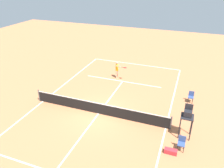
% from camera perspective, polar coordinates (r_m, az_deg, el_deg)
% --- Properties ---
extents(ground_plane, '(60.00, 60.00, 0.00)m').
position_cam_1_polar(ground_plane, '(17.31, -3.51, -7.65)').
color(ground_plane, '#D37A4C').
extents(court_lines, '(10.45, 22.20, 0.01)m').
position_cam_1_polar(court_lines, '(17.31, -3.51, -7.64)').
color(court_lines, white).
rests_on(court_lines, ground).
extents(tennis_net, '(11.05, 0.10, 1.07)m').
position_cam_1_polar(tennis_net, '(17.04, -3.55, -6.28)').
color(tennis_net, '#4C4C51').
rests_on(tennis_net, ground).
extents(player_serving, '(1.28, 0.71, 1.79)m').
position_cam_1_polar(player_serving, '(22.49, 1.40, 4.05)').
color(player_serving, '#D8A884').
rests_on(player_serving, ground).
extents(tennis_ball, '(0.07, 0.07, 0.07)m').
position_cam_1_polar(tennis_ball, '(22.07, 2.48, 0.61)').
color(tennis_ball, '#CCE033').
rests_on(tennis_ball, ground).
extents(umpire_chair, '(0.80, 0.80, 2.41)m').
position_cam_1_polar(umpire_chair, '(15.01, 18.95, -7.87)').
color(umpire_chair, '#232328').
rests_on(umpire_chair, ground).
extents(courtside_chair_near, '(0.44, 0.46, 0.95)m').
position_cam_1_polar(courtside_chair_near, '(14.53, 17.58, -14.28)').
color(courtside_chair_near, '#262626').
rests_on(courtside_chair_near, ground).
extents(courtside_chair_mid, '(0.44, 0.46, 0.95)m').
position_cam_1_polar(courtside_chair_mid, '(19.64, 19.79, -3.00)').
color(courtside_chair_mid, '#262626').
rests_on(courtside_chair_mid, ground).
extents(equipment_bag, '(0.76, 0.32, 0.30)m').
position_cam_1_polar(equipment_bag, '(14.35, 14.96, -16.52)').
color(equipment_bag, red).
rests_on(equipment_bag, ground).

